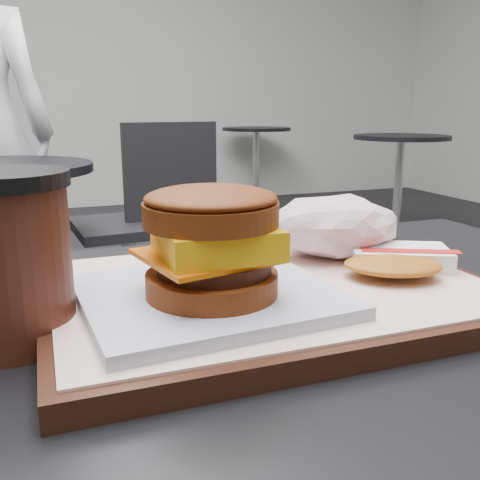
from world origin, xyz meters
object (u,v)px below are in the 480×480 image
(breakfast_sandwich, at_px, (211,256))
(crumpled_wrapper, at_px, (334,226))
(serving_tray, at_px, (268,293))
(neighbor_chair, at_px, (143,213))
(hash_brown, at_px, (397,260))
(coffee_cup, at_px, (9,256))

(breakfast_sandwich, bearing_deg, crumpled_wrapper, 30.51)
(serving_tray, relative_size, breakfast_sandwich, 1.89)
(crumpled_wrapper, distance_m, neighbor_chair, 1.75)
(neighbor_chair, bearing_deg, breakfast_sandwich, -98.50)
(serving_tray, height_order, hash_brown, hash_brown)
(crumpled_wrapper, xyz_separation_m, neighbor_chair, (0.11, 1.72, -0.31))
(crumpled_wrapper, relative_size, coffee_cup, 1.09)
(serving_tray, bearing_deg, crumpled_wrapper, 30.94)
(serving_tray, height_order, breakfast_sandwich, breakfast_sandwich)
(hash_brown, bearing_deg, neighbor_chair, 87.30)
(neighbor_chair, bearing_deg, serving_tray, -96.67)
(hash_brown, relative_size, crumpled_wrapper, 0.98)
(coffee_cup, relative_size, neighbor_chair, 0.14)
(serving_tray, relative_size, hash_brown, 2.83)
(coffee_cup, bearing_deg, breakfast_sandwich, -10.59)
(serving_tray, distance_m, hash_brown, 0.13)
(serving_tray, distance_m, neighbor_chair, 1.81)
(breakfast_sandwich, height_order, crumpled_wrapper, breakfast_sandwich)
(breakfast_sandwich, xyz_separation_m, crumpled_wrapper, (0.16, 0.10, -0.01))
(serving_tray, distance_m, breakfast_sandwich, 0.09)
(crumpled_wrapper, xyz_separation_m, coffee_cup, (-0.30, -0.07, 0.02))
(breakfast_sandwich, distance_m, coffee_cup, 0.14)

